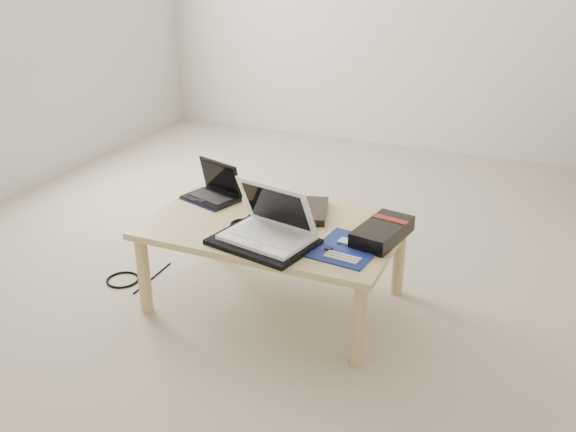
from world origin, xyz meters
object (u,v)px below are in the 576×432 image
at_px(coffee_table, 274,233).
at_px(white_laptop, 270,226).
at_px(gpu_box, 382,232).
at_px(netbook, 214,191).

relative_size(coffee_table, white_laptop, 2.83).
distance_m(coffee_table, gpu_box, 0.49).
relative_size(netbook, gpu_box, 0.88).
distance_m(white_laptop, gpu_box, 0.47).
relative_size(coffee_table, gpu_box, 3.29).
xyz_separation_m(netbook, gpu_box, (0.86, -0.11, -0.00)).
relative_size(coffee_table, netbook, 3.74).
xyz_separation_m(coffee_table, white_laptop, (0.06, -0.17, 0.12)).
relative_size(white_laptop, gpu_box, 1.16).
xyz_separation_m(netbook, white_laptop, (0.44, -0.31, 0.03)).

